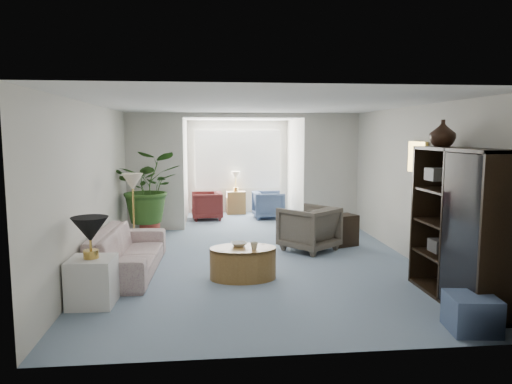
{
  "coord_description": "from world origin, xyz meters",
  "views": [
    {
      "loc": [
        -0.81,
        -7.17,
        2.06
      ],
      "look_at": [
        0.0,
        0.6,
        1.1
      ],
      "focal_mm": 33.38,
      "sensor_mm": 36.0,
      "label": 1
    }
  ],
  "objects": [
    {
      "name": "floor",
      "position": [
        0.0,
        0.0,
        0.0
      ],
      "size": [
        6.0,
        6.0,
        0.0
      ],
      "primitive_type": "plane",
      "color": "gray",
      "rests_on": "ground"
    },
    {
      "name": "sunroom_floor",
      "position": [
        0.0,
        4.1,
        0.0
      ],
      "size": [
        2.6,
        2.6,
        0.0
      ],
      "primitive_type": "plane",
      "color": "gray",
      "rests_on": "ground"
    },
    {
      "name": "back_pier_left",
      "position": [
        -1.9,
        3.0,
        1.25
      ],
      "size": [
        1.2,
        0.12,
        2.5
      ],
      "primitive_type": "cube",
      "color": "beige",
      "rests_on": "ground"
    },
    {
      "name": "back_pier_right",
      "position": [
        1.9,
        3.0,
        1.25
      ],
      "size": [
        1.2,
        0.12,
        2.5
      ],
      "primitive_type": "cube",
      "color": "beige",
      "rests_on": "ground"
    },
    {
      "name": "back_header",
      "position": [
        0.0,
        3.0,
        2.45
      ],
      "size": [
        2.6,
        0.12,
        0.1
      ],
      "primitive_type": "cube",
      "color": "beige",
      "rests_on": "back_pier_left"
    },
    {
      "name": "window_pane",
      "position": [
        0.0,
        5.18,
        1.4
      ],
      "size": [
        2.2,
        0.02,
        1.5
      ],
      "primitive_type": "cube",
      "color": "white"
    },
    {
      "name": "window_blinds",
      "position": [
        0.0,
        5.15,
        1.4
      ],
      "size": [
        2.2,
        0.02,
        1.5
      ],
      "primitive_type": "cube",
      "color": "white"
    },
    {
      "name": "framed_picture",
      "position": [
        2.46,
        -0.1,
        1.7
      ],
      "size": [
        0.04,
        0.5,
        0.4
      ],
      "primitive_type": "cube",
      "color": "beige"
    },
    {
      "name": "sofa",
      "position": [
        -2.0,
        -0.09,
        0.32
      ],
      "size": [
        0.94,
        2.23,
        0.64
      ],
      "primitive_type": "imported",
      "rotation": [
        0.0,
        0.0,
        1.53
      ],
      "color": "beige",
      "rests_on": "ground"
    },
    {
      "name": "end_table",
      "position": [
        -2.2,
        -1.44,
        0.29
      ],
      "size": [
        0.55,
        0.55,
        0.58
      ],
      "primitive_type": "cube",
      "rotation": [
        0.0,
        0.0,
        -0.04
      ],
      "color": "white",
      "rests_on": "ground"
    },
    {
      "name": "table_lamp",
      "position": [
        -2.2,
        -1.44,
        0.93
      ],
      "size": [
        0.44,
        0.44,
        0.3
      ],
      "primitive_type": "cone",
      "color": "black",
      "rests_on": "end_table"
    },
    {
      "name": "floor_lamp",
      "position": [
        -2.06,
        1.02,
        1.25
      ],
      "size": [
        0.36,
        0.36,
        0.28
      ],
      "primitive_type": "cone",
      "color": "beige",
      "rests_on": "ground"
    },
    {
      "name": "coffee_table",
      "position": [
        -0.31,
        -0.58,
        0.23
      ],
      "size": [
        1.04,
        1.04,
        0.45
      ],
      "primitive_type": "cylinder",
      "rotation": [
        0.0,
        0.0,
        0.1
      ],
      "color": "olive",
      "rests_on": "ground"
    },
    {
      "name": "coffee_bowl",
      "position": [
        -0.36,
        -0.48,
        0.48
      ],
      "size": [
        0.25,
        0.25,
        0.06
      ],
      "primitive_type": "imported",
      "rotation": [
        0.0,
        0.0,
        0.1
      ],
      "color": "white",
      "rests_on": "coffee_table"
    },
    {
      "name": "coffee_cup",
      "position": [
        -0.16,
        -0.68,
        0.5
      ],
      "size": [
        0.12,
        0.12,
        0.1
      ],
      "primitive_type": "imported",
      "rotation": [
        0.0,
        0.0,
        0.1
      ],
      "color": "beige",
      "rests_on": "coffee_table"
    },
    {
      "name": "wingback_chair",
      "position": [
        0.98,
        0.96,
        0.4
      ],
      "size": [
        1.21,
        1.21,
        0.79
      ],
      "primitive_type": "imported",
      "rotation": [
        0.0,
        0.0,
        3.84
      ],
      "color": "#5B5348",
      "rests_on": "ground"
    },
    {
      "name": "side_table_dark",
      "position": [
        1.68,
        1.26,
        0.29
      ],
      "size": [
        0.58,
        0.52,
        0.58
      ],
      "primitive_type": "cube",
      "rotation": [
        0.0,
        0.0,
        0.35
      ],
      "color": "black",
      "rests_on": "ground"
    },
    {
      "name": "entertainment_cabinet",
      "position": [
        2.23,
        -1.77,
        0.95
      ],
      "size": [
        0.45,
        1.7,
        1.89
      ],
      "primitive_type": "cube",
      "color": "black",
      "rests_on": "ground"
    },
    {
      "name": "cabinet_urn",
      "position": [
        2.23,
        -1.27,
        2.07
      ],
      "size": [
        0.33,
        0.33,
        0.35
      ],
      "primitive_type": "imported",
      "color": "black",
      "rests_on": "entertainment_cabinet"
    },
    {
      "name": "ottoman",
      "position": [
        1.94,
        -2.65,
        0.19
      ],
      "size": [
        0.54,
        0.54,
        0.38
      ],
      "primitive_type": "cube",
      "rotation": [
        0.0,
        0.0,
        -0.13
      ],
      "color": "slate",
      "rests_on": "ground"
    },
    {
      "name": "plant_pot",
      "position": [
        -1.94,
        2.23,
        0.16
      ],
      "size": [
        0.4,
        0.4,
        0.32
      ],
      "primitive_type": "cylinder",
      "color": "#A73B30",
      "rests_on": "ground"
    },
    {
      "name": "house_plant",
      "position": [
        -1.94,
        2.23,
        1.03
      ],
      "size": [
        1.27,
        1.1,
        1.41
      ],
      "primitive_type": "imported",
      "color": "#2B511C",
      "rests_on": "plant_pot"
    },
    {
      "name": "sunroom_chair_blue",
      "position": [
        0.68,
        4.23,
        0.33
      ],
      "size": [
        0.76,
        0.74,
        0.66
      ],
      "primitive_type": "imported",
      "rotation": [
        0.0,
        0.0,
        1.61
      ],
      "color": "slate",
      "rests_on": "ground"
    },
    {
      "name": "sunroom_chair_maroon",
      "position": [
        -0.82,
        4.23,
        0.33
      ],
      "size": [
        0.76,
        0.74,
        0.67
      ],
      "primitive_type": "imported",
      "rotation": [
        0.0,
        0.0,
        -1.53
      ],
      "color": "#571E1D",
      "rests_on": "ground"
    },
    {
      "name": "sunroom_table",
      "position": [
        -0.07,
        4.98,
        0.29
      ],
      "size": [
        0.49,
        0.39,
        0.58
      ],
      "primitive_type": "cube",
      "rotation": [
        0.0,
        0.0,
        0.04
      ],
      "color": "olive",
      "rests_on": "ground"
    },
    {
      "name": "shelf_clutter",
      "position": [
        2.18,
        -1.87,
        1.09
      ],
      "size": [
        0.3,
        1.19,
        1.06
      ],
      "color": "#292623",
      "rests_on": "entertainment_cabinet"
    }
  ]
}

